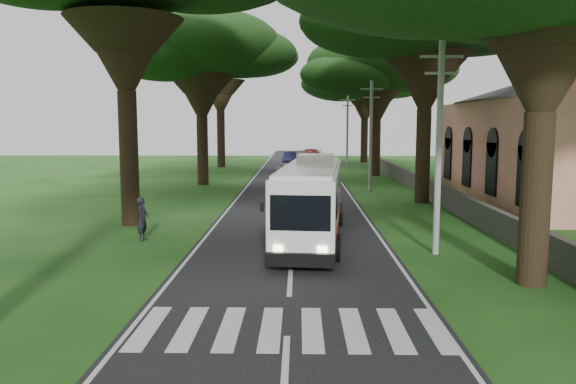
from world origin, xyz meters
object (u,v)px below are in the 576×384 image
at_px(church, 573,124).
at_px(distant_car_b, 290,157).
at_px(coach_bus, 311,200).
at_px(pedestrian, 143,219).
at_px(pole_near, 439,145).
at_px(pole_mid, 371,134).
at_px(distant_car_a, 288,169).
at_px(distant_car_c, 310,154).
at_px(pole_far, 347,130).

bearing_deg(church, distant_car_b, 119.35).
xyz_separation_m(coach_bus, pedestrian, (-7.18, -0.23, -0.81)).
distance_m(pole_near, pole_mid, 20.00).
bearing_deg(pole_mid, pole_near, -90.00).
bearing_deg(distant_car_a, pedestrian, 64.08).
height_order(distant_car_c, pedestrian, pedestrian).
distance_m(church, pole_far, 27.41).
distance_m(pole_far, distant_car_a, 11.23).
relative_size(pole_near, pedestrian, 4.30).
height_order(pole_mid, coach_bus, pole_mid).
bearing_deg(distant_car_a, pole_near, 86.28).
relative_size(church, pedestrian, 12.90).
relative_size(pole_far, distant_car_b, 1.92).
bearing_deg(pole_near, pedestrian, 169.08).
bearing_deg(church, distant_car_c, 112.88).
relative_size(coach_bus, pedestrian, 5.99).
bearing_deg(distant_car_b, pole_near, -78.33).
bearing_deg(distant_car_b, distant_car_c, 66.62).
bearing_deg(pole_mid, distant_car_a, 118.95).
distance_m(pole_mid, coach_bus, 18.26).
relative_size(coach_bus, distant_car_a, 2.92).
bearing_deg(church, pole_mid, 160.19).
height_order(church, pedestrian, church).
bearing_deg(distant_car_a, pole_mid, 103.88).
bearing_deg(pole_mid, pole_far, 90.00).
height_order(pole_near, pedestrian, pole_near).
relative_size(pole_far, coach_bus, 0.72).
bearing_deg(pole_near, coach_bus, 151.74).
xyz_separation_m(coach_bus, distant_car_a, (-1.60, 28.86, -1.06)).
bearing_deg(distant_car_a, pole_far, -141.26).
height_order(pole_mid, pole_far, same).
bearing_deg(distant_car_c, church, 97.79).
relative_size(pole_mid, pedestrian, 4.30).
distance_m(pole_near, coach_bus, 5.86).
height_order(coach_bus, distant_car_a, coach_bus).
bearing_deg(coach_bus, pole_mid, 80.03).
bearing_deg(pole_near, church, 51.50).
distance_m(church, distant_car_c, 41.72).
xyz_separation_m(church, pole_far, (-12.36, 24.45, -0.73)).
height_order(distant_car_a, distant_car_b, distant_car_b).
bearing_deg(distant_car_c, pedestrian, 65.96).
xyz_separation_m(coach_bus, distant_car_c, (0.92, 51.27, -0.96)).
height_order(pole_mid, pedestrian, pole_mid).
bearing_deg(pole_mid, distant_car_b, 102.44).
bearing_deg(coach_bus, distant_car_a, 98.25).
relative_size(distant_car_a, pedestrian, 2.05).
relative_size(distant_car_b, pedestrian, 2.24).
relative_size(distant_car_a, distant_car_b, 0.91).
distance_m(pole_far, distant_car_c, 14.70).
xyz_separation_m(pole_mid, pole_far, (0.00, 20.00, 0.00)).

